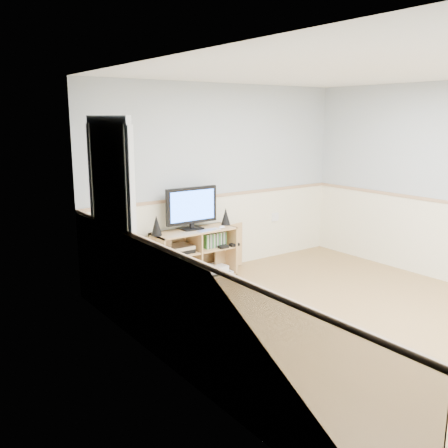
{
  "coord_description": "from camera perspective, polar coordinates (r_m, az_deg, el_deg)",
  "views": [
    {
      "loc": [
        -3.88,
        -3.24,
        2.07
      ],
      "look_at": [
        -0.68,
        1.2,
        0.89
      ],
      "focal_mm": 40.0,
      "sensor_mm": 36.0,
      "label": 1
    }
  ],
  "objects": [
    {
      "name": "speaker_left",
      "position": [
        6.1,
        -7.73,
        -0.18
      ],
      "size": [
        0.13,
        0.13,
        0.25
      ],
      "primitive_type": "cone",
      "color": "black",
      "rests_on": "media_cabinet"
    },
    {
      "name": "game_consoles",
      "position": [
        6.66,
        -1.27,
        -5.27
      ],
      "size": [
        0.45,
        0.3,
        0.11
      ],
      "color": "white",
      "rests_on": "media_cabinet"
    },
    {
      "name": "mouse",
      "position": [
        6.44,
        -0.23,
        -0.37
      ],
      "size": [
        0.11,
        0.08,
        0.04
      ],
      "primitive_type": "ellipsoid",
      "rotation": [
        0.0,
        0.0,
        0.23
      ],
      "color": "white",
      "rests_on": "media_cabinet"
    },
    {
      "name": "media_cabinet",
      "position": [
        6.49,
        -3.65,
        -3.36
      ],
      "size": [
        1.7,
        0.41,
        0.65
      ],
      "color": "tan",
      "rests_on": "floor"
    },
    {
      "name": "game_cases",
      "position": [
        6.55,
        -1.17,
        -1.8
      ],
      "size": [
        0.31,
        0.13,
        0.19
      ],
      "primitive_type": "cube",
      "color": "#3F8C3F",
      "rests_on": "media_cabinet"
    },
    {
      "name": "monitor",
      "position": [
        6.35,
        -3.72,
        1.99
      ],
      "size": [
        0.73,
        0.18,
        0.55
      ],
      "color": "black",
      "rests_on": "media_cabinet"
    },
    {
      "name": "wall_outlet",
      "position": [
        7.48,
        5.84,
        0.79
      ],
      "size": [
        0.12,
        0.03,
        0.12
      ],
      "primitive_type": "cube",
      "color": "white",
      "rests_on": "wall_back"
    },
    {
      "name": "keyboard",
      "position": [
        6.33,
        -1.74,
        -0.71
      ],
      "size": [
        0.32,
        0.15,
        0.01
      ],
      "primitive_type": "cube",
      "rotation": [
        0.0,
        0.0,
        0.07
      ],
      "color": "silver",
      "rests_on": "media_cabinet"
    },
    {
      "name": "av_components",
      "position": [
        6.33,
        -5.66,
        -4.86
      ],
      "size": [
        0.5,
        0.3,
        0.47
      ],
      "color": "black",
      "rests_on": "media_cabinet"
    },
    {
      "name": "speaker_right",
      "position": [
        6.65,
        0.19,
        0.87
      ],
      "size": [
        0.12,
        0.12,
        0.23
      ],
      "primitive_type": "cone",
      "color": "black",
      "rests_on": "media_cabinet"
    },
    {
      "name": "room",
      "position": [
        5.16,
        12.73,
        2.38
      ],
      "size": [
        4.04,
        4.54,
        2.54
      ],
      "color": "#AD884C",
      "rests_on": "ground"
    }
  ]
}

